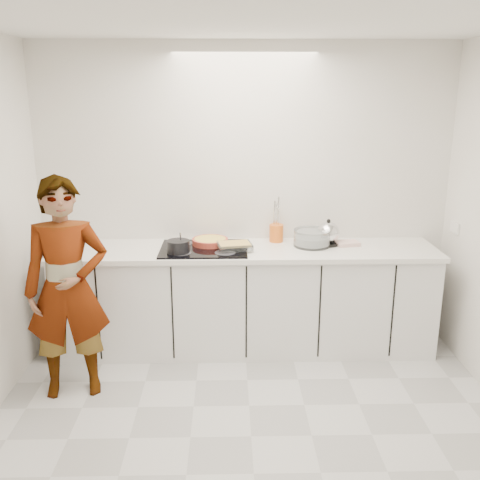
{
  "coord_description": "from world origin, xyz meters",
  "views": [
    {
      "loc": [
        -0.14,
        -3.03,
        2.2
      ],
      "look_at": [
        -0.05,
        1.05,
        1.05
      ],
      "focal_mm": 40.0,
      "sensor_mm": 36.0,
      "label": 1
    }
  ],
  "objects_px": {
    "saucepan": "(178,246)",
    "mixing_bowl": "(312,239)",
    "hob": "(204,249)",
    "baking_dish": "(234,246)",
    "cook": "(67,289)",
    "tart_dish": "(210,241)",
    "utensil_crock": "(276,233)",
    "kettle": "(328,234)"
  },
  "relations": [
    {
      "from": "baking_dish",
      "to": "mixing_bowl",
      "type": "height_order",
      "value": "mixing_bowl"
    },
    {
      "from": "tart_dish",
      "to": "utensil_crock",
      "type": "bearing_deg",
      "value": 11.89
    },
    {
      "from": "mixing_bowl",
      "to": "cook",
      "type": "relative_size",
      "value": 0.24
    },
    {
      "from": "hob",
      "to": "kettle",
      "type": "height_order",
      "value": "kettle"
    },
    {
      "from": "tart_dish",
      "to": "mixing_bowl",
      "type": "xyz_separation_m",
      "value": [
        0.87,
        -0.03,
        0.02
      ]
    },
    {
      "from": "utensil_crock",
      "to": "hob",
      "type": "bearing_deg",
      "value": -159.67
    },
    {
      "from": "saucepan",
      "to": "kettle",
      "type": "bearing_deg",
      "value": 11.3
    },
    {
      "from": "mixing_bowl",
      "to": "cook",
      "type": "bearing_deg",
      "value": -158.41
    },
    {
      "from": "hob",
      "to": "saucepan",
      "type": "relative_size",
      "value": 3.11
    },
    {
      "from": "hob",
      "to": "tart_dish",
      "type": "relative_size",
      "value": 2.06
    },
    {
      "from": "kettle",
      "to": "utensil_crock",
      "type": "height_order",
      "value": "kettle"
    },
    {
      "from": "saucepan",
      "to": "cook",
      "type": "height_order",
      "value": "cook"
    },
    {
      "from": "utensil_crock",
      "to": "saucepan",
      "type": "bearing_deg",
      "value": -156.42
    },
    {
      "from": "kettle",
      "to": "hob",
      "type": "bearing_deg",
      "value": -173.36
    },
    {
      "from": "tart_dish",
      "to": "baking_dish",
      "type": "bearing_deg",
      "value": -37.01
    },
    {
      "from": "mixing_bowl",
      "to": "kettle",
      "type": "bearing_deg",
      "value": 16.03
    },
    {
      "from": "hob",
      "to": "mixing_bowl",
      "type": "relative_size",
      "value": 1.83
    },
    {
      "from": "kettle",
      "to": "cook",
      "type": "relative_size",
      "value": 0.14
    },
    {
      "from": "baking_dish",
      "to": "kettle",
      "type": "xyz_separation_m",
      "value": [
        0.81,
        0.17,
        0.05
      ]
    },
    {
      "from": "saucepan",
      "to": "mixing_bowl",
      "type": "distance_m",
      "value": 1.14
    },
    {
      "from": "tart_dish",
      "to": "cook",
      "type": "relative_size",
      "value": 0.21
    },
    {
      "from": "saucepan",
      "to": "mixing_bowl",
      "type": "height_order",
      "value": "saucepan"
    },
    {
      "from": "hob",
      "to": "cook",
      "type": "bearing_deg",
      "value": -145.37
    },
    {
      "from": "mixing_bowl",
      "to": "saucepan",
      "type": "bearing_deg",
      "value": -169.33
    },
    {
      "from": "baking_dish",
      "to": "kettle",
      "type": "relative_size",
      "value": 1.38
    },
    {
      "from": "tart_dish",
      "to": "kettle",
      "type": "distance_m",
      "value": 1.02
    },
    {
      "from": "tart_dish",
      "to": "utensil_crock",
      "type": "height_order",
      "value": "utensil_crock"
    },
    {
      "from": "mixing_bowl",
      "to": "utensil_crock",
      "type": "distance_m",
      "value": 0.33
    },
    {
      "from": "saucepan",
      "to": "utensil_crock",
      "type": "bearing_deg",
      "value": 23.58
    },
    {
      "from": "tart_dish",
      "to": "saucepan",
      "type": "height_order",
      "value": "saucepan"
    },
    {
      "from": "cook",
      "to": "baking_dish",
      "type": "bearing_deg",
      "value": 15.98
    },
    {
      "from": "baking_dish",
      "to": "cook",
      "type": "relative_size",
      "value": 0.19
    },
    {
      "from": "baking_dish",
      "to": "hob",
      "type": "bearing_deg",
      "value": 170.29
    },
    {
      "from": "hob",
      "to": "tart_dish",
      "type": "distance_m",
      "value": 0.13
    },
    {
      "from": "tart_dish",
      "to": "mixing_bowl",
      "type": "bearing_deg",
      "value": -1.92
    },
    {
      "from": "mixing_bowl",
      "to": "utensil_crock",
      "type": "xyz_separation_m",
      "value": [
        -0.29,
        0.15,
        0.01
      ]
    },
    {
      "from": "saucepan",
      "to": "mixing_bowl",
      "type": "relative_size",
      "value": 0.59
    },
    {
      "from": "saucepan",
      "to": "kettle",
      "type": "relative_size",
      "value": 1.02
    },
    {
      "from": "kettle",
      "to": "cook",
      "type": "xyz_separation_m",
      "value": [
        -2.02,
        -0.78,
        -0.19
      ]
    },
    {
      "from": "baking_dish",
      "to": "cook",
      "type": "height_order",
      "value": "cook"
    },
    {
      "from": "saucepan",
      "to": "cook",
      "type": "bearing_deg",
      "value": -144.9
    },
    {
      "from": "hob",
      "to": "tart_dish",
      "type": "xyz_separation_m",
      "value": [
        0.05,
        0.11,
        0.03
      ]
    }
  ]
}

